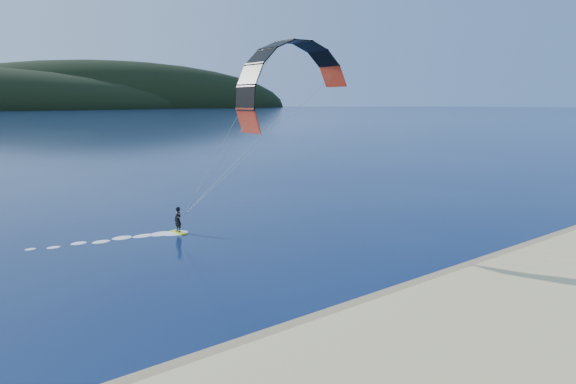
# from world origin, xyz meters

# --- Properties ---
(ground) EXTENTS (1800.00, 1800.00, 0.00)m
(ground) POSITION_xyz_m (0.00, 0.00, 0.00)
(ground) COLOR #08163E
(ground) RESTS_ON ground
(wet_sand) EXTENTS (220.00, 2.50, 0.10)m
(wet_sand) POSITION_xyz_m (0.00, 4.50, 0.05)
(wet_sand) COLOR #927C55
(wet_sand) RESTS_ON ground
(kitesurfer_near) EXTENTS (22.28, 8.55, 13.79)m
(kitesurfer_near) POSITION_xyz_m (9.51, 17.93, 9.49)
(kitesurfer_near) COLOR #D3F21C
(kitesurfer_near) RESTS_ON ground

